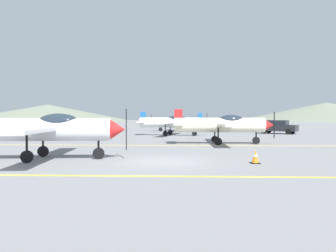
% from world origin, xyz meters
% --- Properties ---
extents(ground_plane, '(400.00, 400.00, 0.00)m').
position_xyz_m(ground_plane, '(0.00, 0.00, 0.00)').
color(ground_plane, slate).
extents(apron_line_near, '(80.00, 0.16, 0.01)m').
position_xyz_m(apron_line_near, '(0.00, -3.56, 0.01)').
color(apron_line_near, yellow).
rests_on(apron_line_near, ground_plane).
extents(apron_line_far, '(80.00, 0.16, 0.01)m').
position_xyz_m(apron_line_far, '(0.00, 8.07, 0.01)').
color(apron_line_far, yellow).
rests_on(apron_line_far, ground_plane).
extents(airplane_near, '(7.50, 8.61, 2.57)m').
position_xyz_m(airplane_near, '(-5.50, 0.45, 1.45)').
color(airplane_near, silver).
rests_on(airplane_near, ground_plane).
extents(airplane_mid, '(7.41, 8.55, 2.57)m').
position_xyz_m(airplane_mid, '(3.94, 9.39, 1.45)').
color(airplane_mid, silver).
rests_on(airplane_mid, ground_plane).
extents(airplane_far, '(7.53, 8.58, 2.57)m').
position_xyz_m(airplane_far, '(-0.08, 19.98, 1.45)').
color(airplane_far, white).
rests_on(airplane_far, ground_plane).
extents(airplane_back, '(7.53, 8.59, 2.57)m').
position_xyz_m(airplane_back, '(0.40, 30.90, 1.45)').
color(airplane_back, '#33478C').
rests_on(airplane_back, ground_plane).
extents(car_sedan, '(4.58, 3.86, 1.62)m').
position_xyz_m(car_sedan, '(12.51, 24.32, 0.84)').
color(car_sedan, black).
rests_on(car_sedan, ground_plane).
extents(traffic_cone_front, '(0.36, 0.36, 0.59)m').
position_xyz_m(traffic_cone_front, '(4.01, -0.46, 0.29)').
color(traffic_cone_front, black).
rests_on(traffic_cone_front, ground_plane).
extents(hill_left, '(85.91, 85.91, 8.45)m').
position_xyz_m(hill_left, '(-66.93, 145.80, 4.22)').
color(hill_left, slate).
rests_on(hill_left, ground_plane).
extents(hill_centerleft, '(84.81, 84.81, 8.84)m').
position_xyz_m(hill_centerleft, '(69.28, 137.60, 4.42)').
color(hill_centerleft, slate).
rests_on(hill_centerleft, ground_plane).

